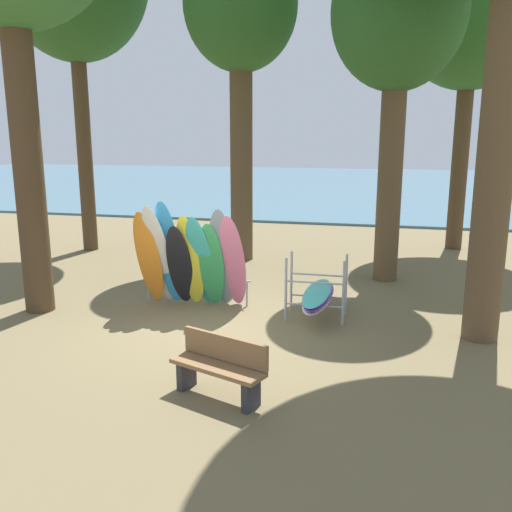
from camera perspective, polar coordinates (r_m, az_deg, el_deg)
The scene contains 8 objects.
ground_plane at distance 10.48m, azimuth -5.15°, elevation -7.26°, with size 80.00×80.00×0.00m, color brown.
lake_water at distance 39.89m, azimuth 9.06°, elevation 7.40°, with size 80.00×36.00×0.10m, color #477084.
tree_mid_behind at distance 18.56m, azimuth 21.70°, elevation 23.55°, with size 4.49×4.49×9.98m.
tree_far_left_back at distance 13.83m, azimuth 14.63°, elevation 22.73°, with size 3.06×3.06×8.02m.
tree_far_right_back at distance 15.81m, azimuth -1.62°, elevation 23.91°, with size 3.05×3.05×8.67m.
leaning_board_pile at distance 11.31m, azimuth -6.93°, elevation -0.43°, with size 2.38×1.05×2.28m.
board_storage_rack at distance 10.79m, azimuth 6.49°, elevation -4.07°, with size 1.15×2.12×1.25m.
park_bench at distance 7.64m, azimuth -3.79°, elevation -11.37°, with size 1.45×0.87×0.85m.
Camera 1 is at (3.23, -9.31, 3.55)m, focal length 38.32 mm.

